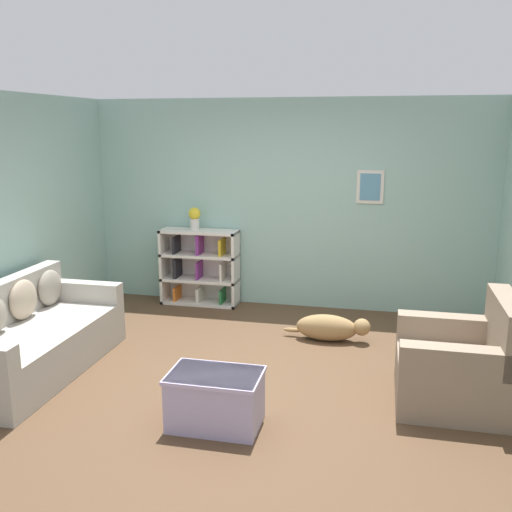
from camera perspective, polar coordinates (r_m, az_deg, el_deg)
The scene contains 8 objects.
ground_plane at distance 5.41m, azimuth -0.95°, elevation -11.85°, with size 14.00×14.00×0.00m, color brown.
wall_back at distance 7.18m, azimuth 3.27°, elevation 5.16°, with size 5.60×0.13×2.60m.
couch at distance 5.79m, azimuth -21.78°, elevation -7.74°, with size 0.88×1.96×0.83m.
bookshelf at distance 7.40m, azimuth -5.61°, elevation -1.09°, with size 1.00×0.33×0.97m.
recliner_chair at distance 5.08m, azimuth 19.92°, elevation -10.29°, with size 0.92×0.94×0.93m.
coffee_table at distance 4.51m, azimuth -4.09°, elevation -13.97°, with size 0.71×0.47×0.43m.
dog at distance 6.22m, azimuth 7.42°, elevation -7.11°, with size 0.94×0.26×0.29m.
vase at distance 7.26m, azimuth -6.16°, elevation 3.86°, with size 0.15×0.15×0.29m.
Camera 1 is at (1.16, -4.77, 2.26)m, focal length 40.00 mm.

